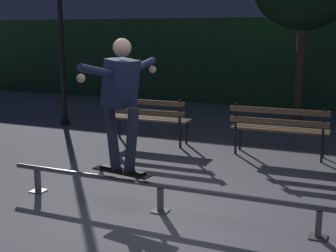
# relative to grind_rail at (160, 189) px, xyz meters

# --- Properties ---
(ground_plane) EXTENTS (90.00, 90.00, 0.00)m
(ground_plane) POSITION_rel_grind_rail_xyz_m (-0.00, -0.21, -0.27)
(ground_plane) COLOR gray
(hedge_backdrop) EXTENTS (24.00, 1.20, 2.44)m
(hedge_backdrop) POSITION_rel_grind_rail_xyz_m (-0.00, 8.65, 0.95)
(hedge_backdrop) COLOR #2D5B33
(hedge_backdrop) RESTS_ON ground
(grind_rail) EXTENTS (4.15, 0.18, 0.35)m
(grind_rail) POSITION_rel_grind_rail_xyz_m (0.00, 0.00, 0.00)
(grind_rail) COLOR slate
(grind_rail) RESTS_ON ground
(skateboard) EXTENTS (0.80, 0.32, 0.09)m
(skateboard) POSITION_rel_grind_rail_xyz_m (-0.49, 0.00, 0.15)
(skateboard) COLOR black
(skateboard) RESTS_ON grind_rail
(skateboarder) EXTENTS (0.63, 1.39, 1.56)m
(skateboarder) POSITION_rel_grind_rail_xyz_m (-0.49, -0.00, 1.09)
(skateboarder) COLOR black
(skateboarder) RESTS_ON skateboard
(park_bench_leftmost) EXTENTS (1.61, 0.44, 0.88)m
(park_bench_leftmost) POSITION_rel_grind_rail_xyz_m (-1.61, 2.96, 0.27)
(park_bench_leftmost) COLOR black
(park_bench_leftmost) RESTS_ON ground
(park_bench_left_center) EXTENTS (1.61, 0.44, 0.88)m
(park_bench_left_center) POSITION_rel_grind_rail_xyz_m (0.83, 2.96, 0.27)
(park_bench_left_center) COLOR black
(park_bench_left_center) RESTS_ON ground
(lamp_post_left) EXTENTS (0.32, 0.32, 3.90)m
(lamp_post_left) POSITION_rel_grind_rail_xyz_m (-4.05, 3.80, 2.21)
(lamp_post_left) COLOR black
(lamp_post_left) RESTS_ON ground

